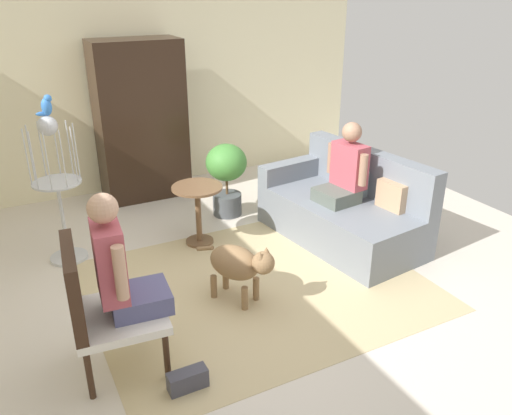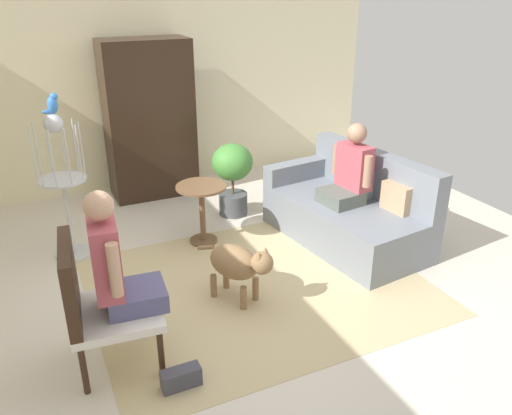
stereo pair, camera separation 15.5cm
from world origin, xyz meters
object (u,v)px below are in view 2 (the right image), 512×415
object	(u,v)px
couch	(348,211)
bird_cage_stand	(63,181)
round_end_table	(202,204)
dog	(238,263)
potted_plant	(233,172)
parrot	(53,104)
handbag	(181,378)
armoire_cabinet	(149,120)
armchair	(93,299)
person_on_armchair	(115,264)
person_on_couch	(350,172)

from	to	relation	value
couch	bird_cage_stand	distance (m)	2.87
bird_cage_stand	round_end_table	bearing A→B (deg)	-12.39
dog	potted_plant	xyz separation A→B (m)	(0.66, 1.68, 0.16)
parrot	dog	bearing A→B (deg)	-50.84
handbag	couch	bearing A→B (deg)	31.15
couch	armoire_cabinet	distance (m)	2.71
couch	armoire_cabinet	size ratio (longest dim) A/B	0.96
parrot	handbag	bearing A→B (deg)	-79.79
dog	armchair	bearing A→B (deg)	-164.27
couch	bird_cage_stand	size ratio (longest dim) A/B	1.29
armchair	couch	bearing A→B (deg)	18.63
bird_cage_stand	parrot	bearing A→B (deg)	-0.00
person_on_armchair	handbag	distance (m)	0.89
armchair	round_end_table	world-z (taller)	armchair
armchair	parrot	size ratio (longest dim) A/B	5.36
dog	potted_plant	size ratio (longest dim) A/B	0.83
person_on_couch	armoire_cabinet	world-z (taller)	armoire_cabinet
person_on_armchair	armoire_cabinet	bearing A→B (deg)	71.49
bird_cage_stand	handbag	xyz separation A→B (m)	(0.42, -2.23, -0.73)
bird_cage_stand	potted_plant	size ratio (longest dim) A/B	1.69
person_on_couch	parrot	xyz separation A→B (m)	(-2.63, 0.88, 0.76)
couch	parrot	world-z (taller)	parrot
person_on_armchair	round_end_table	size ratio (longest dim) A/B	1.39
round_end_table	person_on_couch	bearing A→B (deg)	-23.71
dog	handbag	xyz separation A→B (m)	(-0.76, -0.80, -0.29)
bird_cage_stand	person_on_couch	bearing A→B (deg)	-18.44
potted_plant	armoire_cabinet	distance (m)	1.32
person_on_couch	round_end_table	world-z (taller)	person_on_couch
person_on_armchair	dog	xyz separation A→B (m)	(1.04, 0.36, -0.43)
couch	dog	size ratio (longest dim) A/B	2.61
couch	handbag	distance (m)	2.67
parrot	armoire_cabinet	world-z (taller)	armoire_cabinet
couch	bird_cage_stand	xyz separation A→B (m)	(-2.69, 0.85, 0.48)
potted_plant	bird_cage_stand	bearing A→B (deg)	-172.24
person_on_couch	person_on_armchair	bearing A→B (deg)	-160.23
round_end_table	dog	bearing A→B (deg)	-94.64
person_on_couch	handbag	xyz separation A→B (m)	(-2.23, -1.34, -0.70)
parrot	bird_cage_stand	bearing A→B (deg)	180.00
armchair	round_end_table	distance (m)	1.98
armchair	bird_cage_stand	xyz separation A→B (m)	(0.03, 1.77, 0.24)
couch	parrot	size ratio (longest dim) A/B	10.04
person_on_couch	bird_cage_stand	world-z (taller)	bird_cage_stand
couch	potted_plant	size ratio (longest dim) A/B	2.17
person_on_couch	person_on_armchair	size ratio (longest dim) A/B	0.92
couch	round_end_table	size ratio (longest dim) A/B	2.90
armchair	potted_plant	bearing A→B (deg)	47.28
round_end_table	handbag	distance (m)	2.16
dog	potted_plant	distance (m)	1.81
armchair	bird_cage_stand	world-z (taller)	bird_cage_stand
person_on_armchair	parrot	xyz separation A→B (m)	(-0.12, 1.79, 0.73)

